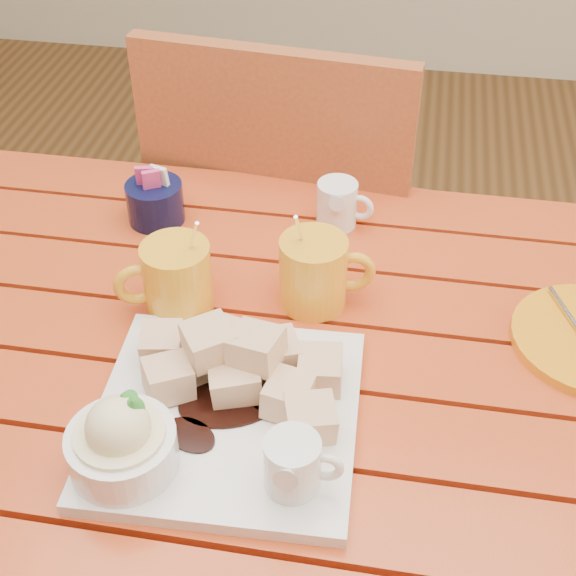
% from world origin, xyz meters
% --- Properties ---
extents(table, '(1.20, 0.79, 0.75)m').
position_xyz_m(table, '(0.00, 0.00, 0.64)').
color(table, '#B03C16').
rests_on(table, ground).
extents(dessert_plate, '(0.30, 0.30, 0.12)m').
position_xyz_m(dessert_plate, '(-0.02, -0.15, 0.78)').
color(dessert_plate, white).
rests_on(dessert_plate, table).
extents(coffee_mug_left, '(0.12, 0.09, 0.15)m').
position_xyz_m(coffee_mug_left, '(-0.11, 0.05, 0.80)').
color(coffee_mug_left, orange).
rests_on(coffee_mug_left, table).
extents(coffee_mug_right, '(0.13, 0.09, 0.15)m').
position_xyz_m(coffee_mug_right, '(0.06, 0.10, 0.80)').
color(coffee_mug_right, orange).
rests_on(coffee_mug_right, table).
extents(cream_pitcher, '(0.09, 0.07, 0.07)m').
position_xyz_m(cream_pitcher, '(0.07, 0.28, 0.79)').
color(cream_pitcher, white).
rests_on(cream_pitcher, table).
extents(sugar_caddy, '(0.08, 0.08, 0.09)m').
position_xyz_m(sugar_caddy, '(-0.20, 0.24, 0.78)').
color(sugar_caddy, black).
rests_on(sugar_caddy, table).
extents(chair_far, '(0.50, 0.50, 0.96)m').
position_xyz_m(chair_far, '(-0.04, 0.52, 0.54)').
color(chair_far, brown).
rests_on(chair_far, ground).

